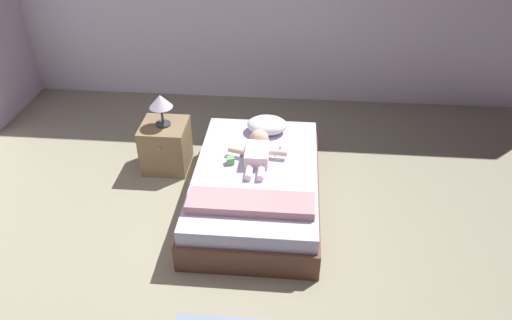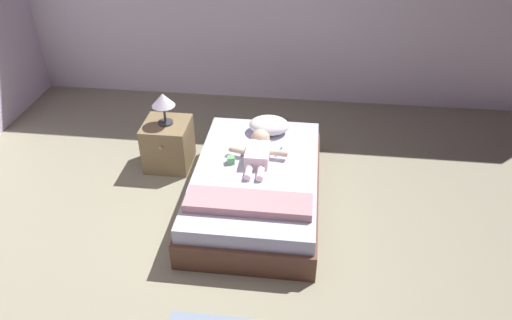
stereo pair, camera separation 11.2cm
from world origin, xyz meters
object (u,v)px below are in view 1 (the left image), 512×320
object	(u,v)px
toothbrush	(278,151)
toy_block	(231,160)
pillow	(267,125)
bed	(256,186)
nightstand	(166,146)
baby	(258,150)
lamp	(161,103)

from	to	relation	value
toothbrush	toy_block	world-z (taller)	toy_block
pillow	toy_block	distance (m)	0.66
pillow	toothbrush	bearing A→B (deg)	-69.61
toothbrush	toy_block	distance (m)	0.49
pillow	bed	bearing A→B (deg)	-94.71
nightstand	toy_block	world-z (taller)	nightstand
baby	bed	bearing A→B (deg)	-89.56
toothbrush	pillow	bearing A→B (deg)	110.39
bed	lamp	distance (m)	1.24
baby	toothbrush	size ratio (longest dim) A/B	3.98
toothbrush	toy_block	bearing A→B (deg)	-151.05
nightstand	lamp	distance (m)	0.49
toothbrush	nightstand	size ratio (longest dim) A/B	0.33
pillow	lamp	xyz separation A→B (m)	(-1.03, -0.13, 0.27)
bed	baby	size ratio (longest dim) A/B	2.81
bed	toothbrush	world-z (taller)	toothbrush
pillow	toothbrush	xyz separation A→B (m)	(0.13, -0.35, -0.07)
bed	baby	world-z (taller)	baby
baby	toothbrush	xyz separation A→B (m)	(0.19, 0.10, -0.06)
bed	pillow	distance (m)	0.72
nightstand	lamp	size ratio (longest dim) A/B	1.49
bed	pillow	size ratio (longest dim) A/B	4.60
pillow	toy_block	bearing A→B (deg)	-116.58
bed	toothbrush	distance (m)	0.42
bed	pillow	bearing A→B (deg)	85.29
pillow	baby	size ratio (longest dim) A/B	0.61
pillow	nightstand	bearing A→B (deg)	-172.94
nightstand	lamp	xyz separation A→B (m)	(-0.00, 0.00, 0.49)
baby	pillow	bearing A→B (deg)	82.96
pillow	nightstand	world-z (taller)	pillow
nightstand	toy_block	distance (m)	0.89
bed	toy_block	size ratio (longest dim) A/B	22.78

